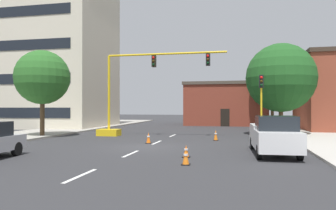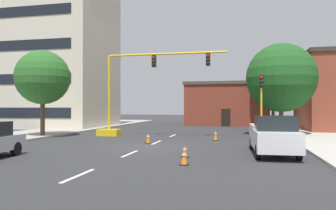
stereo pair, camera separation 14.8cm
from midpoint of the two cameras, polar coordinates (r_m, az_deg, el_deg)
name	(u,v)px [view 2 (the right image)]	position (r m, az deg, el deg)	size (l,w,h in m)	color
ground_plane	(146,147)	(20.02, -3.62, -7.32)	(160.00, 160.00, 0.00)	#2D2D30
sidewalk_left	(45,132)	(32.42, -20.57, -4.49)	(6.00, 56.00, 0.14)	#9E998E
sidewalk_right	(328,138)	(27.97, 26.27, -5.15)	(6.00, 56.00, 0.14)	#B2ADA3
lane_stripe_seg_1	(78,176)	(12.18, -15.06, -11.82)	(0.16, 2.40, 0.01)	silver
lane_stripe_seg_2	(130,154)	(17.18, -6.43, -8.46)	(0.16, 2.40, 0.01)	silver
lane_stripe_seg_3	(157,142)	(22.41, -1.82, -6.56)	(0.16, 2.40, 0.01)	silver
lane_stripe_seg_4	(173,136)	(27.75, 1.01, -5.36)	(0.16, 2.40, 0.01)	silver
building_tall_left	(50,52)	(43.18, -19.90, 8.71)	(14.81, 11.17, 18.39)	beige
building_brick_center	(227,104)	(45.61, 10.40, 0.20)	(10.89, 9.07, 5.69)	brown
traffic_signal_gantry	(126,108)	(27.42, -7.29, -0.52)	(10.73, 1.20, 6.83)	yellow
traffic_light_pole_right	(261,92)	(25.07, 16.17, 2.18)	(0.32, 0.47, 4.80)	yellow
tree_left_near	(43,78)	(28.26, -20.94, 4.50)	(4.37, 4.37, 7.01)	#4C3823
tree_right_mid	(281,78)	(29.21, 19.32, 4.51)	(5.81, 5.81, 7.80)	#4C3823
tree_right_far	(273,86)	(40.71, 18.00, 3.16)	(5.27, 5.27, 7.55)	#4C3823
pickup_truck_white	(273,135)	(17.60, 18.09, -5.07)	(2.21, 5.48, 1.99)	white
traffic_cone_roadside_a	(185,151)	(15.84, 3.24, -8.10)	(0.36, 0.36, 0.60)	black
traffic_cone_roadside_b	(148,138)	(21.86, -3.30, -5.79)	(0.36, 0.36, 0.73)	black
traffic_cone_roadside_c	(216,135)	(23.89, 8.50, -5.25)	(0.36, 0.36, 0.78)	black
traffic_cone_roadside_d	(184,157)	(13.82, 3.14, -9.10)	(0.36, 0.36, 0.67)	black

